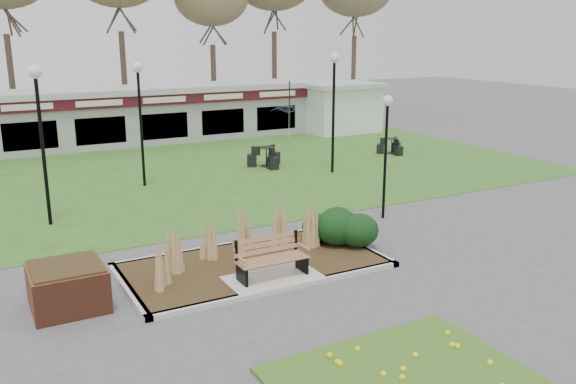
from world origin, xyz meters
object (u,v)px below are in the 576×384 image
park_bench (271,257)px  lamp_post_near_right (387,130)px  lamp_post_far_right (334,86)px  lamp_post_mid_left (139,97)px  brick_planter (68,286)px  service_hut (340,107)px  patio_umbrella (290,122)px  bistro_set_d (391,148)px  bistro_set_c (266,160)px  food_pavilion (94,117)px  lamp_post_mid_right (39,110)px

park_bench → lamp_post_near_right: lamp_post_near_right is taller
lamp_post_near_right → lamp_post_far_right: (2.02, 6.13, 0.76)m
lamp_post_near_right → lamp_post_mid_left: size_ratio=0.83×
brick_planter → service_hut: bearing=43.5°
lamp_post_near_right → lamp_post_far_right: size_ratio=0.79×
patio_umbrella → bistro_set_d: bearing=-35.4°
brick_planter → lamp_post_near_right: 10.21m
brick_planter → lamp_post_near_right: bearing=11.7°
brick_planter → lamp_post_near_right: (9.74, 2.01, 2.31)m
brick_planter → bistro_set_c: size_ratio=0.93×
food_pavilion → patio_umbrella: food_pavilion is taller
park_bench → service_hut: service_hut is taller
park_bench → patio_umbrella: 15.96m
food_pavilion → lamp_post_mid_right: (-3.93, -12.75, 1.99)m
bistro_set_c → patio_umbrella: size_ratio=0.70×
food_pavilion → park_bench: bearing=-90.0°
brick_planter → lamp_post_mid_right: lamp_post_mid_right is taller
bistro_set_c → lamp_post_far_right: bearing=-50.1°
food_pavilion → bistro_set_d: size_ratio=17.83×
service_hut → lamp_post_mid_left: lamp_post_mid_left is taller
lamp_post_mid_left → lamp_post_mid_right: (-3.82, -3.37, 0.10)m
food_pavilion → lamp_post_near_right: 17.82m
brick_planter → bistro_set_d: size_ratio=1.09×
lamp_post_mid_right → bistro_set_d: 16.73m
lamp_post_mid_left → service_hut: bearing=28.6°
brick_planter → food_pavilion: (4.40, 18.96, 1.00)m
lamp_post_far_right → bistro_set_c: lamp_post_far_right is taller
lamp_post_near_right → lamp_post_mid_left: (-5.45, 7.58, 0.57)m
service_hut → bistro_set_d: 7.08m
lamp_post_far_right → bistro_set_c: bearing=129.9°
lamp_post_mid_left → bistro_set_d: (12.11, 0.60, -3.09)m
bistro_set_c → food_pavilion: bearing=122.5°
brick_planter → lamp_post_mid_left: size_ratio=0.33×
park_bench → patio_umbrella: (8.00, 13.78, 0.87)m
lamp_post_near_right → bistro_set_d: bearing=50.8°
food_pavilion → lamp_post_far_right: lamp_post_far_right is taller
lamp_post_mid_left → bistro_set_d: 12.52m
lamp_post_mid_right → bistro_set_c: size_ratio=2.95×
food_pavilion → lamp_post_far_right: bearing=-55.8°
lamp_post_mid_left → park_bench: bearing=-89.4°
park_bench → patio_umbrella: patio_umbrella is taller
brick_planter → lamp_post_far_right: (11.76, 8.14, 3.07)m
park_bench → lamp_post_mid_right: lamp_post_mid_right is taller
patio_umbrella → lamp_post_near_right: bearing=-103.6°
bistro_set_d → brick_planter: bearing=-148.1°
lamp_post_far_right → bistro_set_c: size_ratio=3.02×
brick_planter → lamp_post_near_right: lamp_post_near_right is taller
lamp_post_far_right → bistro_set_d: 6.04m
lamp_post_mid_right → service_hut: bearing=31.7°
lamp_post_mid_right → lamp_post_far_right: lamp_post_far_right is taller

